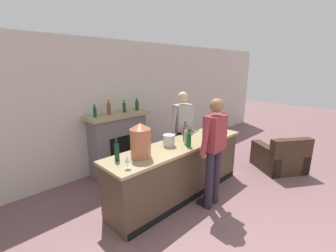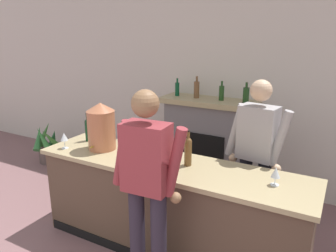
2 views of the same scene
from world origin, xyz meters
name	(u,v)px [view 1 (image 1 of 2)]	position (x,y,z in m)	size (l,w,h in m)	color
wall_back_panel	(113,107)	(0.00, 4.31, 1.38)	(12.00, 0.07, 2.75)	beige
bar_counter	(179,170)	(0.14, 2.48, 0.48)	(2.75, 0.68, 0.95)	#4F3B2D
fireplace_stone	(119,142)	(-0.08, 4.05, 0.65)	(1.33, 0.52, 1.57)	slate
armchair_black	(281,158)	(2.45, 1.59, 0.27)	(1.20, 1.19, 0.79)	#37271B
person_customer	(214,149)	(0.28, 1.90, 0.98)	(0.66, 0.32, 1.76)	#29222E
person_bartender	(182,129)	(0.84, 3.05, 0.96)	(0.65, 0.35, 1.73)	black
copper_dispenser	(140,140)	(-0.67, 2.50, 1.20)	(0.30, 0.34, 0.51)	#AF6643
ice_bucket_steel	(169,140)	(-0.05, 2.55, 1.04)	(0.20, 0.20, 0.19)	silver
wine_bottle_riesling_slim	(186,136)	(0.21, 2.40, 1.09)	(0.07, 0.07, 0.32)	#AAB6AC
wine_bottle_cabernet_heavy	(117,151)	(-0.98, 2.63, 1.09)	(0.07, 0.07, 0.33)	#11371C
wine_bottle_merlot_tall	(185,132)	(0.33, 2.53, 1.10)	(0.07, 0.07, 0.34)	brown
wine_bottle_burgundy_dark	(189,139)	(0.15, 2.29, 1.08)	(0.08, 0.08, 0.29)	#10591A
wine_glass_mid_counter	(213,127)	(1.14, 2.50, 1.05)	(0.07, 0.07, 0.16)	silver
wine_glass_back_row	(127,160)	(-1.03, 2.31, 1.07)	(0.08, 0.08, 0.17)	silver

